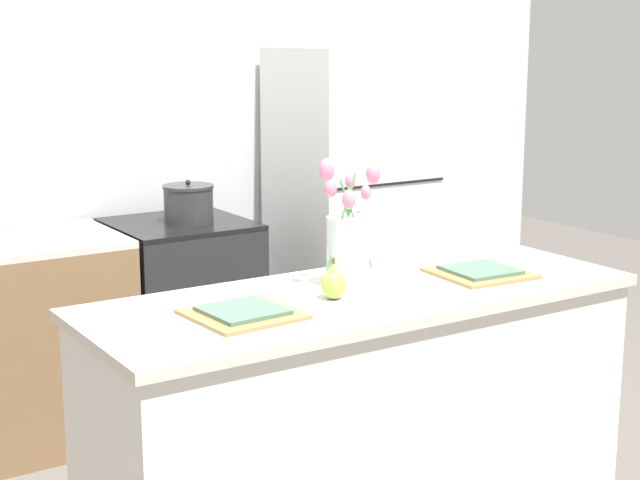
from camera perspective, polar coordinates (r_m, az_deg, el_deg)
The scene contains 9 objects.
back_wall at distance 4.79m, azimuth -11.46°, elevation 6.90°, with size 5.20×0.08×2.70m.
kitchen_island at distance 3.26m, azimuth 2.42°, elevation -11.10°, with size 1.80×0.66×0.96m.
stove_range at distance 4.63m, azimuth -8.02°, elevation -4.47°, with size 0.60×0.61×0.91m.
refrigerator at distance 4.99m, azimuth 1.78°, elevation 1.45°, with size 0.68×0.67×1.68m.
flower_vase at distance 3.11m, azimuth 1.63°, elevation -0.21°, with size 0.20×0.17×0.42m.
pear_figurine at distance 2.99m, azimuth 0.79°, elevation -2.51°, with size 0.08×0.08×0.13m.
plate_setting_left at distance 2.83m, azimuth -4.51°, elevation -4.25°, with size 0.31×0.31×0.02m.
plate_setting_right at distance 3.34m, azimuth 9.30°, elevation -1.85°, with size 0.31×0.31×0.02m.
cooking_pot at distance 4.49m, azimuth -7.65°, elevation 2.11°, with size 0.23×0.23×0.20m.
Camera 1 is at (-1.73, -2.45, 1.76)m, focal length 55.00 mm.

